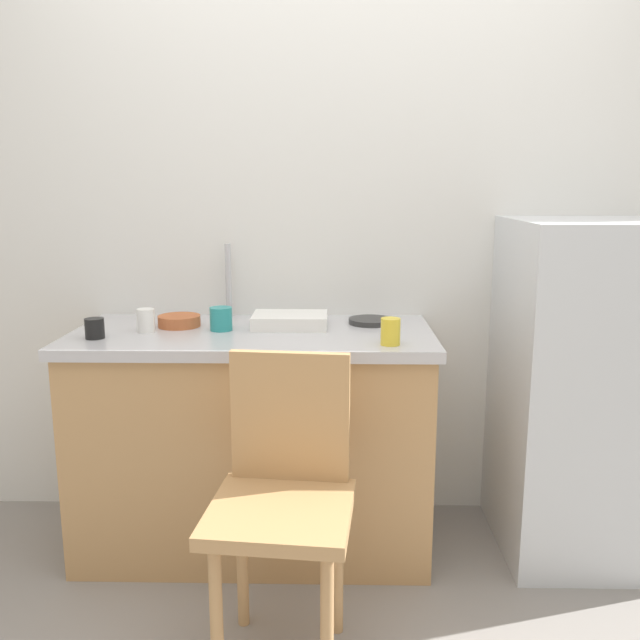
% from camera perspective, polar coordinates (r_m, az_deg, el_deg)
% --- Properties ---
extents(back_wall, '(4.80, 0.10, 2.56)m').
position_cam_1_polar(back_wall, '(2.77, 1.34, 9.44)').
color(back_wall, silver).
rests_on(back_wall, ground_plane).
extents(cabinet_base, '(1.29, 0.60, 0.81)m').
position_cam_1_polar(cabinet_base, '(2.62, -5.54, -10.38)').
color(cabinet_base, tan).
rests_on(cabinet_base, ground_plane).
extents(countertop, '(1.33, 0.64, 0.04)m').
position_cam_1_polar(countertop, '(2.50, -5.73, -1.32)').
color(countertop, '#B7B7BC').
rests_on(countertop, cabinet_base).
extents(faucet, '(0.02, 0.02, 0.30)m').
position_cam_1_polar(faucet, '(2.73, -7.79, 3.33)').
color(faucet, '#B7B7BC').
rests_on(faucet, countertop).
extents(refrigerator, '(0.58, 0.61, 1.25)m').
position_cam_1_polar(refrigerator, '(2.69, 21.57, -5.51)').
color(refrigerator, silver).
rests_on(refrigerator, ground_plane).
extents(chair, '(0.44, 0.44, 0.89)m').
position_cam_1_polar(chair, '(2.01, -3.11, -14.52)').
color(chair, tan).
rests_on(chair, ground_plane).
extents(dish_tray, '(0.28, 0.20, 0.05)m').
position_cam_1_polar(dish_tray, '(2.53, -2.56, -0.04)').
color(dish_tray, white).
rests_on(dish_tray, countertop).
extents(terracotta_bowl, '(0.16, 0.16, 0.04)m').
position_cam_1_polar(terracotta_bowl, '(2.60, -11.89, -0.08)').
color(terracotta_bowl, '#B25B33').
rests_on(terracotta_bowl, countertop).
extents(hotplate, '(0.17, 0.17, 0.02)m').
position_cam_1_polar(hotplate, '(2.60, 4.32, -0.09)').
color(hotplate, '#2D2D2D').
rests_on(hotplate, countertop).
extents(cup_yellow, '(0.07, 0.07, 0.09)m').
position_cam_1_polar(cup_yellow, '(2.26, 6.01, -0.98)').
color(cup_yellow, yellow).
rests_on(cup_yellow, countertop).
extents(cup_teal, '(0.08, 0.08, 0.09)m').
position_cam_1_polar(cup_teal, '(2.50, -8.42, 0.10)').
color(cup_teal, teal).
rests_on(cup_teal, countertop).
extents(cup_white, '(0.06, 0.06, 0.09)m').
position_cam_1_polar(cup_white, '(2.53, -14.59, -0.03)').
color(cup_white, white).
rests_on(cup_white, countertop).
extents(cup_black, '(0.07, 0.07, 0.07)m').
position_cam_1_polar(cup_black, '(2.47, -18.62, -0.68)').
color(cup_black, black).
rests_on(cup_black, countertop).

